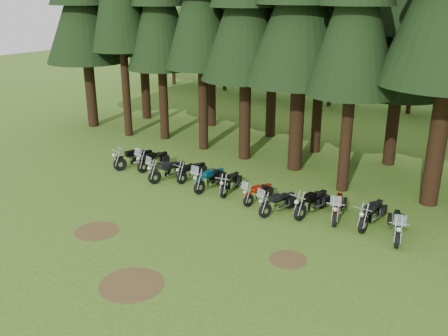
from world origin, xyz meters
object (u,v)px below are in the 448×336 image
(motorcycle_2, at_px, (168,171))
(motorcycle_6, at_px, (258,193))
(motorcycle_1, at_px, (154,161))
(motorcycle_11, at_px, (397,227))
(motorcycle_4, at_px, (210,179))
(motorcycle_7, at_px, (278,203))
(motorcycle_5, at_px, (230,183))
(motorcycle_3, at_px, (192,172))
(motorcycle_10, at_px, (371,214))
(motorcycle_8, at_px, (312,203))
(motorcycle_9, at_px, (337,208))
(motorcycle_0, at_px, (135,159))

(motorcycle_2, xyz_separation_m, motorcycle_6, (5.32, 0.26, -0.08))
(motorcycle_1, xyz_separation_m, motorcycle_11, (13.45, -0.46, 0.02))
(motorcycle_4, bearing_deg, motorcycle_7, -6.06)
(motorcycle_5, distance_m, motorcycle_7, 3.19)
(motorcycle_3, distance_m, motorcycle_11, 10.67)
(motorcycle_7, bearing_deg, motorcycle_6, 174.36)
(motorcycle_1, height_order, motorcycle_3, motorcycle_1)
(motorcycle_5, bearing_deg, motorcycle_10, -9.01)
(motorcycle_1, distance_m, motorcycle_7, 8.50)
(motorcycle_1, relative_size, motorcycle_2, 0.96)
(motorcycle_11, bearing_deg, motorcycle_8, 159.90)
(motorcycle_8, bearing_deg, motorcycle_6, -167.09)
(motorcycle_4, xyz_separation_m, motorcycle_7, (4.14, -0.55, -0.04))
(motorcycle_4, distance_m, motorcycle_11, 9.17)
(motorcycle_6, height_order, motorcycle_10, motorcycle_6)
(motorcycle_3, relative_size, motorcycle_8, 0.87)
(motorcycle_9, bearing_deg, motorcycle_5, 164.83)
(motorcycle_7, bearing_deg, motorcycle_9, 39.13)
(motorcycle_1, bearing_deg, motorcycle_11, 3.26)
(motorcycle_6, relative_size, motorcycle_10, 0.85)
(motorcycle_4, relative_size, motorcycle_11, 1.03)
(motorcycle_9, height_order, motorcycle_11, motorcycle_11)
(motorcycle_7, height_order, motorcycle_11, motorcycle_11)
(motorcycle_1, distance_m, motorcycle_3, 2.78)
(motorcycle_3, xyz_separation_m, motorcycle_4, (1.50, -0.48, 0.07))
(motorcycle_2, distance_m, motorcycle_7, 6.66)
(motorcycle_6, relative_size, motorcycle_8, 0.83)
(motorcycle_0, distance_m, motorcycle_11, 14.44)
(motorcycle_2, bearing_deg, motorcycle_7, 11.86)
(motorcycle_2, height_order, motorcycle_7, motorcycle_2)
(motorcycle_1, distance_m, motorcycle_11, 13.45)
(motorcycle_7, bearing_deg, motorcycle_1, -171.22)
(motorcycle_9, bearing_deg, motorcycle_2, 167.27)
(motorcycle_4, bearing_deg, motorcycle_6, 1.22)
(motorcycle_7, relative_size, motorcycle_10, 0.92)
(motorcycle_8, height_order, motorcycle_10, motorcycle_8)
(motorcycle_2, height_order, motorcycle_6, motorcycle_2)
(motorcycle_7, relative_size, motorcycle_8, 0.90)
(motorcycle_0, height_order, motorcycle_6, motorcycle_6)
(motorcycle_1, xyz_separation_m, motorcycle_4, (4.28, -0.56, 0.02))
(motorcycle_5, bearing_deg, motorcycle_8, -12.54)
(motorcycle_8, relative_size, motorcycle_10, 1.02)
(motorcycle_0, xyz_separation_m, motorcycle_5, (6.32, 0.13, -0.06))
(motorcycle_1, height_order, motorcycle_8, motorcycle_1)
(motorcycle_7, bearing_deg, motorcycle_10, 33.44)
(motorcycle_1, relative_size, motorcycle_3, 1.09)
(motorcycle_0, xyz_separation_m, motorcycle_11, (14.44, -0.02, -0.01))
(motorcycle_3, distance_m, motorcycle_8, 6.92)
(motorcycle_0, xyz_separation_m, motorcycle_1, (1.00, 0.44, -0.03))
(motorcycle_1, distance_m, motorcycle_2, 1.96)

